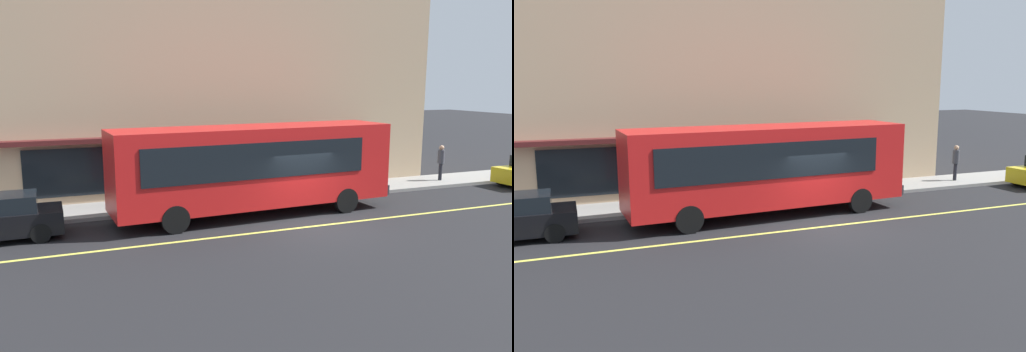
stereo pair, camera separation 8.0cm
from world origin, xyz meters
TOP-DOWN VIEW (x-y plane):
  - ground at (0.00, 0.00)m, footprint 120.00×120.00m
  - sidewalk at (0.00, 5.01)m, footprint 80.00×2.57m
  - lane_centre_stripe at (0.00, 0.00)m, footprint 36.00×0.16m
  - storefront_building at (-2.53, 10.99)m, footprint 24.64×10.01m
  - bus at (-1.48, 2.31)m, footprint 11.23×3.03m
  - traffic_light at (-1.95, 4.28)m, footprint 0.30×0.52m
  - pedestrian_waiting at (9.85, 4.85)m, footprint 0.34×0.34m
  - pedestrian_mid_block at (-4.23, 5.59)m, footprint 0.34×0.34m
  - pedestrian_near_storefront at (5.28, 4.73)m, footprint 0.34×0.34m

SIDE VIEW (x-z plane):
  - ground at x=0.00m, z-range 0.00..0.00m
  - lane_centre_stripe at x=0.00m, z-range 0.00..0.01m
  - sidewalk at x=0.00m, z-range 0.00..0.15m
  - pedestrian_near_storefront at x=5.28m, z-range 0.34..2.13m
  - pedestrian_mid_block at x=-4.23m, z-range 0.34..2.15m
  - pedestrian_waiting at x=9.85m, z-range 0.34..2.16m
  - bus at x=-1.48m, z-range 0.24..3.74m
  - traffic_light at x=-1.95m, z-range 0.93..4.13m
  - storefront_building at x=-2.53m, z-range -0.01..9.48m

